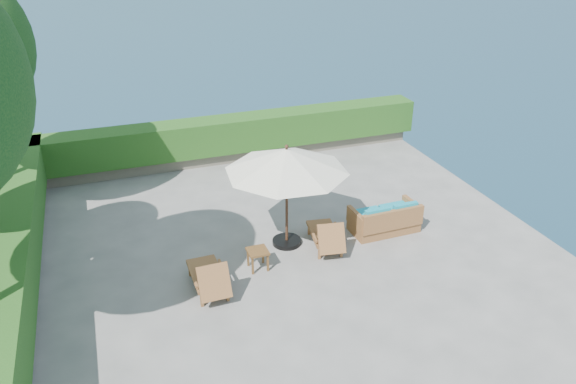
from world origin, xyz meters
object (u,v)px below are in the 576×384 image
object	(u,v)px
patio_umbrella	(287,161)
lounge_right	(326,235)
side_table	(258,253)
lounge_left	(209,277)
wicker_loveseat	(385,220)

from	to	relation	value
patio_umbrella	lounge_right	bearing A→B (deg)	-32.17
side_table	lounge_left	bearing A→B (deg)	-158.02
side_table	wicker_loveseat	xyz separation A→B (m)	(3.32, 0.49, -0.07)
patio_umbrella	lounge_left	distance (m)	2.95
patio_umbrella	lounge_right	distance (m)	1.96
patio_umbrella	side_table	bearing A→B (deg)	-140.85
lounge_left	lounge_right	size ratio (longest dim) A/B	0.99
lounge_left	side_table	world-z (taller)	lounge_left
lounge_right	side_table	xyz separation A→B (m)	(-1.70, -0.26, 0.03)
lounge_right	wicker_loveseat	xyz separation A→B (m)	(1.62, 0.23, -0.04)
lounge_right	wicker_loveseat	distance (m)	1.64
patio_umbrella	lounge_left	bearing A→B (deg)	-149.65
lounge_right	wicker_loveseat	size ratio (longest dim) A/B	0.93
lounge_right	wicker_loveseat	world-z (taller)	lounge_right
patio_umbrella	lounge_right	xyz separation A→B (m)	(0.78, -0.49, -1.73)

